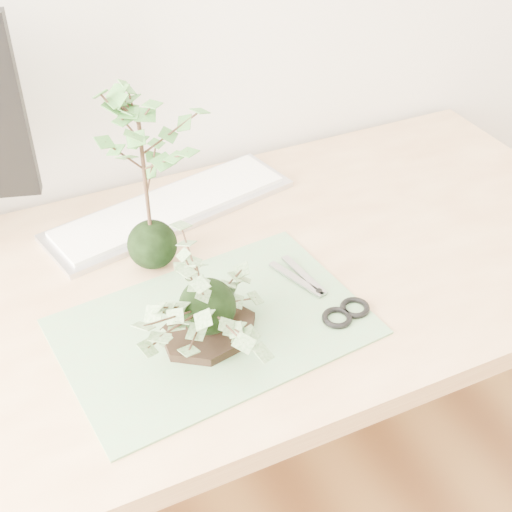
# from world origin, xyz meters

# --- Properties ---
(desk) EXTENTS (1.60, 0.70, 0.74)m
(desk) POSITION_xyz_m (-0.08, 1.23, 0.65)
(desk) COLOR #D9B681
(desk) RESTS_ON ground_plane
(cutting_mat) EXTENTS (0.49, 0.35, 0.00)m
(cutting_mat) POSITION_xyz_m (-0.08, 1.12, 0.74)
(cutting_mat) COLOR #689866
(cutting_mat) RESTS_ON desk
(stone_dish) EXTENTS (0.19, 0.19, 0.01)m
(stone_dish) POSITION_xyz_m (-0.10, 1.10, 0.75)
(stone_dish) COLOR black
(stone_dish) RESTS_ON cutting_mat
(ivy_kokedama) EXTENTS (0.24, 0.24, 0.17)m
(ivy_kokedama) POSITION_xyz_m (-0.10, 1.10, 0.84)
(ivy_kokedama) COLOR black
(ivy_kokedama) RESTS_ON stone_dish
(maple_kokedama) EXTENTS (0.20, 0.20, 0.35)m
(maple_kokedama) POSITION_xyz_m (-0.11, 1.31, 0.99)
(maple_kokedama) COLOR black
(maple_kokedama) RESTS_ON desk
(keyboard) EXTENTS (0.51, 0.24, 0.02)m
(keyboard) POSITION_xyz_m (-0.03, 1.45, 0.75)
(keyboard) COLOR silver
(keyboard) RESTS_ON desk
(scissors) EXTENTS (0.10, 0.20, 0.01)m
(scissors) POSITION_xyz_m (0.11, 1.08, 0.75)
(scissors) COLOR gray
(scissors) RESTS_ON cutting_mat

